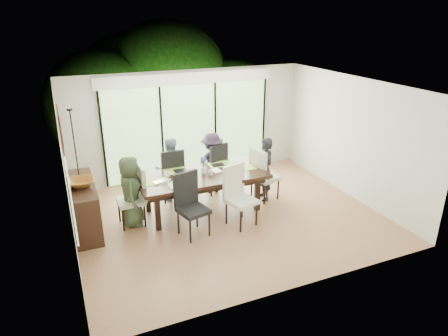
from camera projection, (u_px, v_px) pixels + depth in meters
name	position (u px, v px, depth m)	size (l,w,h in m)	color
floor	(229.00, 217.00, 8.30)	(6.00, 5.00, 0.01)	brown
ceiling	(229.00, 86.00, 7.31)	(6.00, 5.00, 0.01)	white
wall_back	(188.00, 125.00, 9.95)	(6.00, 0.02, 2.70)	beige
wall_front	(300.00, 210.00, 5.66)	(6.00, 0.02, 2.70)	silver
wall_left	(65.00, 179.00, 6.71)	(0.02, 5.00, 2.70)	silver
wall_right	(352.00, 138.00, 8.91)	(0.02, 5.00, 2.70)	white
glass_doors	(189.00, 131.00, 9.97)	(4.20, 0.02, 2.30)	#598C3F
blinds_header	(188.00, 78.00, 9.49)	(4.40, 0.06, 0.28)	white
mullion_a	(103.00, 141.00, 9.20)	(0.05, 0.04, 2.30)	black
mullion_b	(162.00, 134.00, 9.71)	(0.05, 0.04, 2.30)	black
mullion_c	(215.00, 128.00, 10.22)	(0.05, 0.04, 2.30)	black
mullion_d	(263.00, 122.00, 10.73)	(0.05, 0.04, 2.30)	black
side_window	(71.00, 200.00, 5.64)	(0.02, 0.90, 1.00)	#8CAD7F
deck	(180.00, 165.00, 11.23)	(6.00, 1.80, 0.10)	brown
rail_top	(171.00, 137.00, 11.69)	(6.00, 0.08, 0.06)	brown
foliage_left	(100.00, 105.00, 11.57)	(3.20, 3.20, 3.20)	#14380F
foliage_mid	(167.00, 85.00, 12.75)	(4.00, 4.00, 4.00)	#14380F
foliage_right	(229.00, 102.00, 12.92)	(2.80, 2.80, 2.80)	#14380F
foliage_far	(132.00, 89.00, 13.05)	(3.60, 3.60, 3.60)	#14380F
table_top	(202.00, 176.00, 8.27)	(2.67, 1.22, 0.07)	black
table_apron	(202.00, 180.00, 8.31)	(2.45, 1.00, 0.11)	black
table_leg_fl	(158.00, 212.00, 7.66)	(0.10, 0.10, 0.77)	black
table_leg_fr	(257.00, 194.00, 8.45)	(0.10, 0.10, 0.77)	black
table_leg_bl	(147.00, 195.00, 8.40)	(0.10, 0.10, 0.77)	black
table_leg_br	(240.00, 179.00, 9.19)	(0.10, 0.10, 0.77)	black
chair_left_end	(130.00, 196.00, 7.80)	(0.51, 0.51, 1.22)	beige
chair_right_end	(265.00, 174.00, 8.89)	(0.51, 0.51, 1.22)	beige
chair_far_left	(170.00, 173.00, 8.91)	(0.51, 0.51, 1.22)	black
chair_far_right	(212.00, 167.00, 9.27)	(0.51, 0.51, 1.22)	black
chair_near_left	(193.00, 206.00, 7.42)	(0.51, 0.51, 1.22)	black
chair_near_right	(242.00, 197.00, 7.78)	(0.51, 0.51, 1.22)	white
person_left_end	(131.00, 191.00, 7.76)	(0.67, 0.42, 1.44)	#3B4A31
person_right_end	(265.00, 169.00, 8.85)	(0.67, 0.42, 1.44)	black
person_far_left	(170.00, 169.00, 8.85)	(0.67, 0.42, 1.44)	#748EA8
person_far_right	(212.00, 163.00, 9.22)	(0.67, 0.42, 1.44)	#281E2E
placemat_left	(157.00, 181.00, 7.91)	(0.49, 0.36, 0.01)	#92BA42
placemat_right	(243.00, 168.00, 8.61)	(0.49, 0.36, 0.01)	#B2C646
placemat_far_l	(176.00, 171.00, 8.44)	(0.49, 0.36, 0.01)	#86B03F
placemat_far_r	(219.00, 164.00, 8.80)	(0.49, 0.36, 0.01)	#90C044
placemat_paper	(181.00, 184.00, 7.80)	(0.49, 0.36, 0.01)	white
tablet_far_l	(181.00, 171.00, 8.43)	(0.29, 0.20, 0.01)	black
tablet_far_r	(218.00, 165.00, 8.74)	(0.27, 0.19, 0.01)	black
papers	(234.00, 170.00, 8.47)	(0.33, 0.24, 0.00)	white
platter_base	(181.00, 183.00, 7.80)	(0.29, 0.29, 0.03)	white
platter_snacks	(181.00, 182.00, 7.79)	(0.22, 0.22, 0.02)	orange
vase	(203.00, 170.00, 8.30)	(0.09, 0.09, 0.13)	silver
hyacinth_stems	(203.00, 164.00, 8.25)	(0.04, 0.04, 0.18)	#337226
hyacinth_blooms	(203.00, 159.00, 8.21)	(0.12, 0.12, 0.12)	#4559AD
laptop	(163.00, 182.00, 7.86)	(0.37, 0.24, 0.03)	silver
cup_a	(167.00, 175.00, 8.11)	(0.14, 0.14, 0.11)	white
cup_b	(211.00, 173.00, 8.21)	(0.11, 0.11, 0.10)	white
cup_c	(235.00, 165.00, 8.62)	(0.14, 0.14, 0.11)	white
book	(212.00, 171.00, 8.39)	(0.18, 0.25, 0.02)	white
sideboard	(84.00, 206.00, 7.70)	(0.48, 1.69, 0.95)	black
bowl	(81.00, 183.00, 7.42)	(0.50, 0.50, 0.12)	brown
candlestick_base	(79.00, 176.00, 7.82)	(0.11, 0.11, 0.04)	black
candlestick_shaft	(74.00, 144.00, 7.58)	(0.03, 0.03, 1.32)	black
candlestick_pan	(69.00, 110.00, 7.34)	(0.11, 0.11, 0.03)	black
candle	(69.00, 106.00, 7.31)	(0.04, 0.04, 0.11)	silver
tapestry	(64.00, 152.00, 6.93)	(0.02, 1.00, 1.50)	maroon
art_frame	(60.00, 130.00, 8.03)	(0.03, 0.55, 0.65)	black
art_canvas	(61.00, 130.00, 8.04)	(0.01, 0.45, 0.55)	#164847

